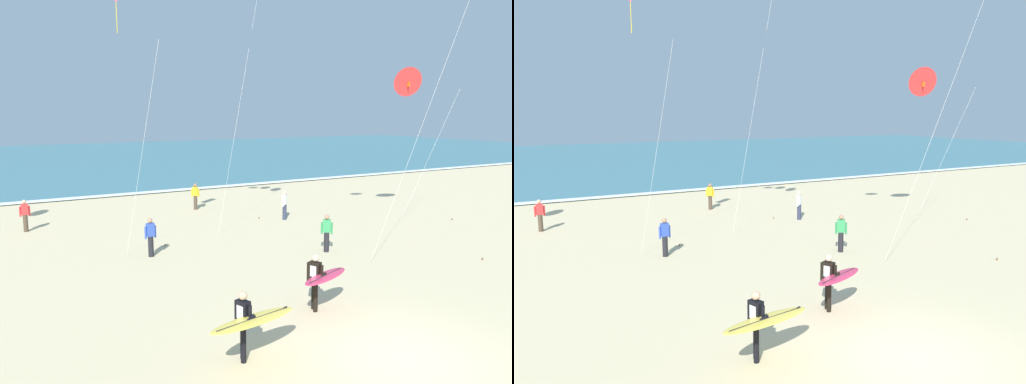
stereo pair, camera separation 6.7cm
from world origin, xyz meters
The scene contains 11 objects.
ground_plane centered at (0.00, 0.00, 0.00)m, with size 160.00×160.00×0.00m, color beige.
ocean_water centered at (0.00, 56.03, 0.04)m, with size 160.00×60.00×0.08m, color teal.
shoreline_foam centered at (0.00, 26.33, 0.09)m, with size 160.00×1.00×0.01m, color white.
surfer_lead centered at (-3.34, 1.54, 1.06)m, with size 2.65×1.30×1.71m.
surfer_trailing centered at (-0.12, 3.17, 1.04)m, with size 2.10×1.31×1.71m.
kite_delta_scarlet_far centered at (10.71, 10.63, 7.29)m, with size 3.64×1.51×8.05m.
bystander_blue_top centered at (-2.75, 11.00, 0.81)m, with size 0.50×0.22×1.59m.
bystander_green_top centered at (3.87, 8.09, 0.81)m, with size 0.40×0.35×1.59m.
bystander_yellow_top centered at (2.50, 19.16, 0.81)m, with size 0.42×0.33×1.59m.
bystander_red_top centered at (-6.84, 18.06, 0.81)m, with size 0.50×0.22×1.59m.
bystander_white_top centered at (5.68, 14.20, 0.81)m, with size 0.42×0.33×1.59m.
Camera 1 is at (-8.37, -7.82, 5.78)m, focal length 34.38 mm.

